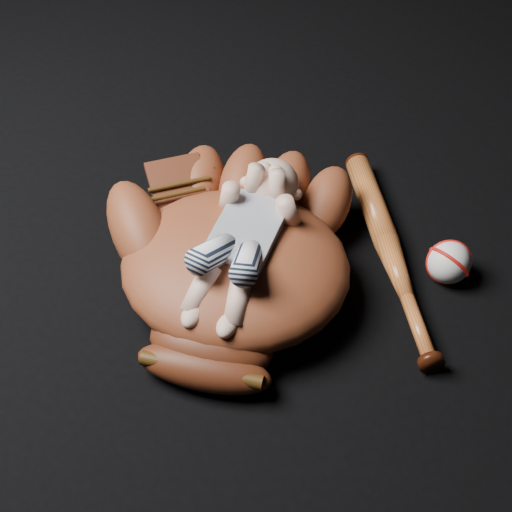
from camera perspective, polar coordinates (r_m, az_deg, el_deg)
name	(u,v)px	position (r m, az deg, el deg)	size (l,w,h in m)	color
baseball_glove	(235,259)	(1.24, -1.54, -0.20)	(0.46, 0.52, 0.16)	#5F2714
newborn_baby	(242,240)	(1.20, -1.06, 1.17)	(0.16, 0.34, 0.14)	#D6A289
baseball_bat	(391,253)	(1.34, 9.77, 0.20)	(0.04, 0.48, 0.04)	#A95120
baseball	(449,262)	(1.33, 13.85, -0.43)	(0.07, 0.07, 0.07)	silver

